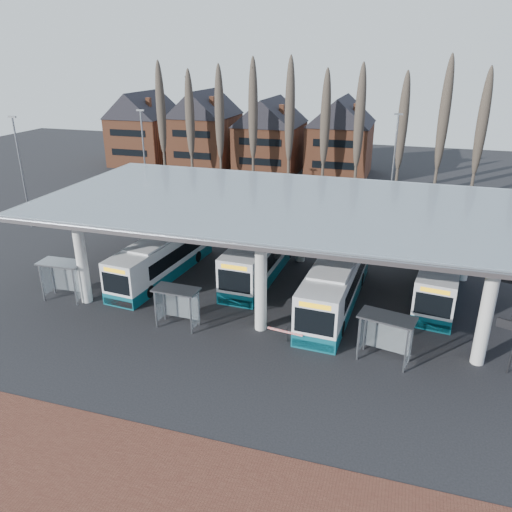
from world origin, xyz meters
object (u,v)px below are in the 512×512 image
(bus_2, at_px, (336,282))
(bus_3, at_px, (441,273))
(bus_0, at_px, (163,257))
(shelter_1, at_px, (178,298))
(bus_1, at_px, (263,253))
(shelter_2, at_px, (387,328))
(shelter_0, at_px, (63,271))

(bus_2, relative_size, bus_3, 1.06)
(bus_0, distance_m, shelter_1, 7.68)
(bus_0, xyz_separation_m, bus_3, (19.36, 2.88, 0.01))
(bus_1, xyz_separation_m, shelter_2, (9.44, -9.19, 0.40))
(shelter_0, bearing_deg, bus_1, 33.38)
(bus_1, bearing_deg, shelter_2, -42.44)
(bus_1, height_order, shelter_0, bus_1)
(bus_2, height_order, shelter_2, bus_2)
(bus_1, bearing_deg, shelter_0, -142.94)
(bus_3, height_order, shelter_2, bus_3)
(bus_0, distance_m, bus_1, 7.34)
(bus_1, distance_m, shelter_1, 9.48)
(bus_3, bearing_deg, bus_1, -172.17)
(bus_2, bearing_deg, shelter_0, -162.67)
(bus_1, relative_size, shelter_2, 3.79)
(bus_2, relative_size, shelter_0, 4.07)
(shelter_1, distance_m, shelter_2, 12.05)
(bus_2, xyz_separation_m, shelter_1, (-8.56, -5.54, 0.27))
(bus_0, height_order, shelter_1, bus_0)
(bus_1, distance_m, shelter_2, 13.18)
(bus_1, bearing_deg, bus_0, -156.60)
(shelter_0, bearing_deg, shelter_1, -8.89)
(shelter_2, bearing_deg, bus_3, 83.74)
(bus_0, xyz_separation_m, bus_1, (6.83, 2.71, 0.10))
(bus_0, relative_size, shelter_2, 3.58)
(bus_2, height_order, shelter_0, bus_2)
(bus_2, distance_m, shelter_0, 17.88)
(bus_1, distance_m, bus_2, 6.94)
(bus_0, height_order, shelter_2, bus_0)
(bus_1, relative_size, bus_3, 1.05)
(bus_0, height_order, bus_2, bus_2)
(bus_2, relative_size, shelter_2, 3.83)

